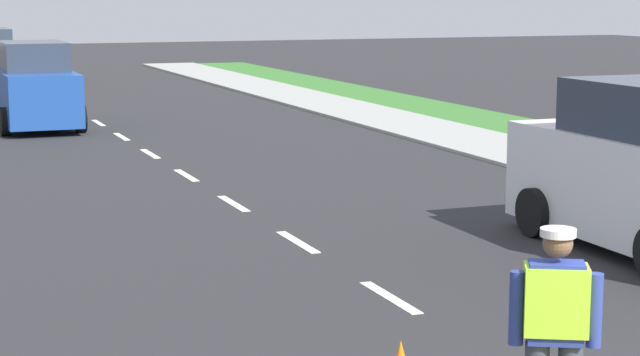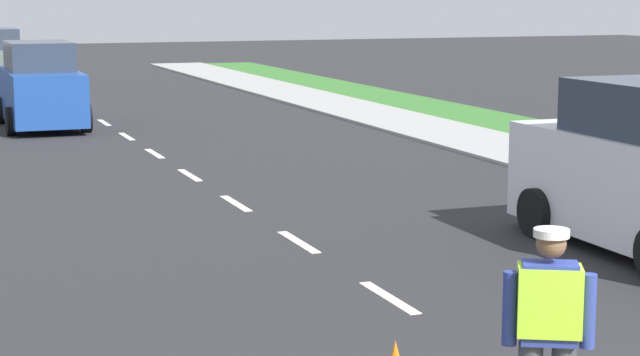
# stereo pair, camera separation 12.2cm
# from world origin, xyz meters

# --- Properties ---
(ground_plane) EXTENTS (96.00, 96.00, 0.00)m
(ground_plane) POSITION_xyz_m (0.00, 21.00, 0.00)
(ground_plane) COLOR #28282B
(lane_center_line) EXTENTS (0.14, 46.40, 0.01)m
(lane_center_line) POSITION_xyz_m (0.00, 25.20, 0.00)
(lane_center_line) COLOR silver
(lane_center_line) RESTS_ON ground
(road_worker) EXTENTS (0.75, 0.46, 1.67)m
(road_worker) POSITION_xyz_m (-0.61, 1.46, 0.93)
(road_worker) COLOR #383D4C
(road_worker) RESTS_ON ground
(car_oncoming_second) EXTENTS (1.97, 4.26, 2.12)m
(car_oncoming_second) POSITION_xyz_m (-1.61, 23.22, 0.99)
(car_oncoming_second) COLOR #1E4799
(car_oncoming_second) RESTS_ON ground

